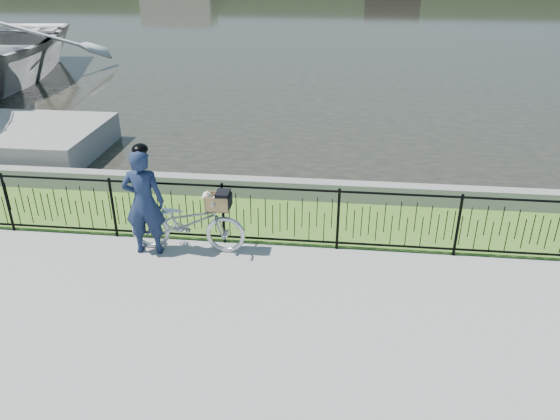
# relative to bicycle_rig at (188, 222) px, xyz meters

# --- Properties ---
(ground) EXTENTS (120.00, 120.00, 0.00)m
(ground) POSITION_rel_bicycle_rig_xyz_m (1.55, -1.30, -0.54)
(ground) COLOR gray
(ground) RESTS_ON ground
(grass_strip) EXTENTS (60.00, 2.00, 0.01)m
(grass_strip) POSITION_rel_bicycle_rig_xyz_m (1.55, 1.30, -0.53)
(grass_strip) COLOR #487324
(grass_strip) RESTS_ON ground
(water) EXTENTS (120.00, 120.00, 0.00)m
(water) POSITION_rel_bicycle_rig_xyz_m (1.55, 31.70, -0.54)
(water) COLOR #27261E
(water) RESTS_ON ground
(quay_wall) EXTENTS (60.00, 0.30, 0.40)m
(quay_wall) POSITION_rel_bicycle_rig_xyz_m (1.55, 2.30, -0.34)
(quay_wall) COLOR gray
(quay_wall) RESTS_ON ground
(fence) EXTENTS (14.00, 0.06, 1.15)m
(fence) POSITION_rel_bicycle_rig_xyz_m (1.55, 0.30, 0.04)
(fence) COLOR black
(fence) RESTS_ON ground
(bicycle_rig) EXTENTS (2.00, 0.70, 1.16)m
(bicycle_rig) POSITION_rel_bicycle_rig_xyz_m (0.00, 0.00, 0.00)
(bicycle_rig) COLOR silver
(bicycle_rig) RESTS_ON ground
(cyclist) EXTENTS (0.72, 0.51, 1.96)m
(cyclist) POSITION_rel_bicycle_rig_xyz_m (-0.68, -0.15, 0.43)
(cyclist) COLOR #16223F
(cyclist) RESTS_ON ground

